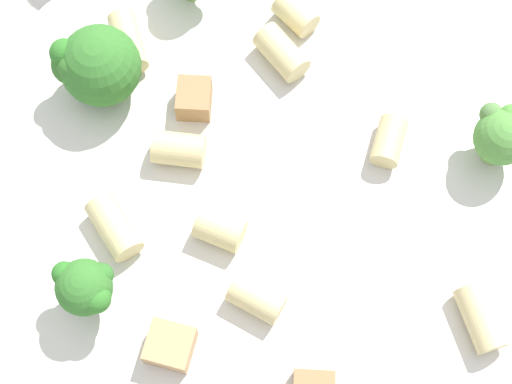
# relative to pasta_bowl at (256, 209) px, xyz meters

# --- Properties ---
(ground_plane) EXTENTS (2.00, 2.00, 0.00)m
(ground_plane) POSITION_rel_pasta_bowl_xyz_m (0.00, 0.00, -0.02)
(ground_plane) COLOR beige
(pasta_bowl) EXTENTS (0.29, 0.29, 0.03)m
(pasta_bowl) POSITION_rel_pasta_bowl_xyz_m (0.00, 0.00, 0.00)
(pasta_bowl) COLOR silver
(pasta_bowl) RESTS_ON ground_plane
(broccoli_floret_1) EXTENTS (0.04, 0.04, 0.04)m
(broccoli_floret_1) POSITION_rel_pasta_bowl_xyz_m (-0.04, 0.08, 0.03)
(broccoli_floret_1) COLOR #9EC175
(broccoli_floret_1) RESTS_ON pasta_bowl
(broccoli_floret_2) EXTENTS (0.03, 0.03, 0.03)m
(broccoli_floret_2) POSITION_rel_pasta_bowl_xyz_m (0.11, -0.02, 0.03)
(broccoli_floret_2) COLOR #93B766
(broccoli_floret_2) RESTS_ON pasta_bowl
(broccoli_floret_3) EXTENTS (0.03, 0.03, 0.03)m
(broccoli_floret_3) POSITION_rel_pasta_bowl_xyz_m (-0.08, -0.01, 0.03)
(broccoli_floret_3) COLOR #84AD60
(broccoli_floret_3) RESTS_ON pasta_bowl
(rigatoni_0) EXTENTS (0.02, 0.03, 0.01)m
(rigatoni_0) POSITION_rel_pasta_bowl_xyz_m (-0.03, 0.09, 0.02)
(rigatoni_0) COLOR beige
(rigatoni_0) RESTS_ON pasta_bowl
(rigatoni_1) EXTENTS (0.02, 0.03, 0.01)m
(rigatoni_1) POSITION_rel_pasta_bowl_xyz_m (0.04, 0.06, 0.02)
(rigatoni_1) COLOR beige
(rigatoni_1) RESTS_ON pasta_bowl
(rigatoni_2) EXTENTS (0.02, 0.03, 0.01)m
(rigatoni_2) POSITION_rel_pasta_bowl_xyz_m (0.07, 0.00, 0.02)
(rigatoni_2) COLOR beige
(rigatoni_2) RESTS_ON pasta_bowl
(rigatoni_3) EXTENTS (0.03, 0.02, 0.02)m
(rigatoni_3) POSITION_rel_pasta_bowl_xyz_m (-0.02, 0.03, 0.02)
(rigatoni_3) COLOR beige
(rigatoni_3) RESTS_ON pasta_bowl
(rigatoni_4) EXTENTS (0.02, 0.02, 0.01)m
(rigatoni_4) POSITION_rel_pasta_bowl_xyz_m (0.05, 0.08, 0.02)
(rigatoni_4) COLOR beige
(rigatoni_4) RESTS_ON pasta_bowl
(rigatoni_5) EXTENTS (0.03, 0.03, 0.01)m
(rigatoni_5) POSITION_rel_pasta_bowl_xyz_m (-0.02, -0.04, 0.02)
(rigatoni_5) COLOR beige
(rigatoni_5) RESTS_ON pasta_bowl
(rigatoni_6) EXTENTS (0.02, 0.03, 0.01)m
(rigatoni_6) POSITION_rel_pasta_bowl_xyz_m (-0.06, 0.01, 0.02)
(rigatoni_6) COLOR beige
(rigatoni_6) RESTS_ON pasta_bowl
(rigatoni_7) EXTENTS (0.03, 0.03, 0.02)m
(rigatoni_7) POSITION_rel_pasta_bowl_xyz_m (-0.02, -0.01, 0.02)
(rigatoni_7) COLOR beige
(rigatoni_7) RESTS_ON pasta_bowl
(rigatoni_8) EXTENTS (0.02, 0.03, 0.01)m
(rigatoni_8) POSITION_rel_pasta_bowl_xyz_m (0.07, -0.09, 0.02)
(rigatoni_8) COLOR beige
(rigatoni_8) RESTS_ON pasta_bowl
(chicken_chunk_0) EXTENTS (0.02, 0.02, 0.01)m
(chicken_chunk_0) POSITION_rel_pasta_bowl_xyz_m (-0.01, 0.05, 0.02)
(chicken_chunk_0) COLOR #A87A4C
(chicken_chunk_0) RESTS_ON pasta_bowl
(chicken_chunk_1) EXTENTS (0.03, 0.03, 0.01)m
(chicken_chunk_1) POSITION_rel_pasta_bowl_xyz_m (-0.06, -0.05, 0.02)
(chicken_chunk_1) COLOR tan
(chicken_chunk_1) RESTS_ON pasta_bowl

